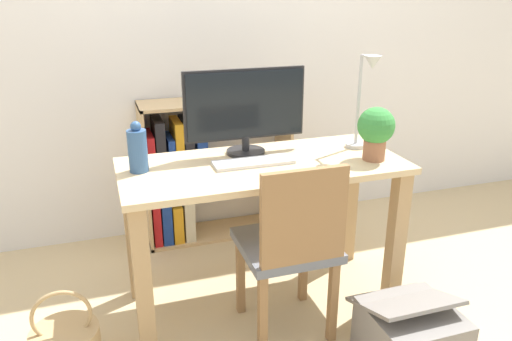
# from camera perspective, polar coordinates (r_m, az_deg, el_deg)

# --- Properties ---
(ground_plane) EXTENTS (10.00, 10.00, 0.00)m
(ground_plane) POSITION_cam_1_polar(r_m,az_deg,el_deg) (2.62, 0.70, -14.39)
(ground_plane) COLOR #CCB284
(wall_back) EXTENTS (8.00, 0.05, 2.60)m
(wall_back) POSITION_cam_1_polar(r_m,az_deg,el_deg) (3.07, -5.17, 16.74)
(wall_back) COLOR white
(wall_back) RESTS_ON ground_plane
(desk) EXTENTS (1.30, 0.58, 0.73)m
(desk) POSITION_cam_1_polar(r_m,az_deg,el_deg) (2.34, 0.77, -2.67)
(desk) COLOR #D8BC8C
(desk) RESTS_ON ground_plane
(monitor) EXTENTS (0.58, 0.19, 0.41)m
(monitor) POSITION_cam_1_polar(r_m,az_deg,el_deg) (2.35, -1.24, 7.20)
(monitor) COLOR #232326
(monitor) RESTS_ON desk
(keyboard) EXTENTS (0.37, 0.12, 0.02)m
(keyboard) POSITION_cam_1_polar(r_m,az_deg,el_deg) (2.27, -0.32, 0.99)
(keyboard) COLOR silver
(keyboard) RESTS_ON desk
(vase) EXTENTS (0.08, 0.08, 0.22)m
(vase) POSITION_cam_1_polar(r_m,az_deg,el_deg) (2.20, -13.38, 2.37)
(vase) COLOR #33598C
(vase) RESTS_ON desk
(desk_lamp) EXTENTS (0.10, 0.19, 0.46)m
(desk_lamp) POSITION_cam_1_polar(r_m,az_deg,el_deg) (2.43, 12.36, 8.63)
(desk_lamp) COLOR #B7B7BC
(desk_lamp) RESTS_ON desk
(potted_plant) EXTENTS (0.17, 0.17, 0.25)m
(potted_plant) POSITION_cam_1_polar(r_m,az_deg,el_deg) (2.34, 13.54, 4.55)
(potted_plant) COLOR #9E6647
(potted_plant) RESTS_ON desk
(chair) EXTENTS (0.40, 0.40, 0.84)m
(chair) POSITION_cam_1_polar(r_m,az_deg,el_deg) (2.15, 4.05, -8.35)
(chair) COLOR slate
(chair) RESTS_ON ground_plane
(bookshelf) EXTENTS (0.89, 0.28, 0.86)m
(bookshelf) POSITION_cam_1_polar(r_m,az_deg,el_deg) (3.05, -7.53, -0.39)
(bookshelf) COLOR tan
(bookshelf) RESTS_ON ground_plane
(storage_box) EXTENTS (0.37, 0.41, 0.31)m
(storage_box) POSITION_cam_1_polar(r_m,az_deg,el_deg) (2.29, 17.19, -17.31)
(storage_box) COLOR gray
(storage_box) RESTS_ON ground_plane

